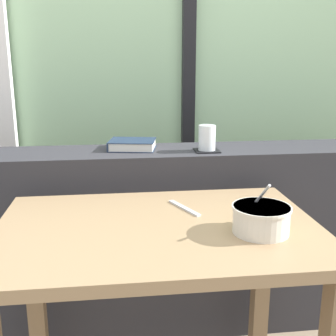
{
  "coord_description": "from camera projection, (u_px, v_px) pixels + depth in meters",
  "views": [
    {
      "loc": [
        -0.19,
        -1.19,
        1.2
      ],
      "look_at": [
        -0.0,
        0.37,
        0.8
      ],
      "focal_mm": 45.25,
      "sensor_mm": 36.0,
      "label": 1
    }
  ],
  "objects": [
    {
      "name": "outdoor_backdrop",
      "position": [
        150.0,
        21.0,
        2.31
      ],
      "size": [
        4.8,
        0.08,
        2.8
      ],
      "primitive_type": "cube",
      "color": "#9EC699",
      "rests_on": "ground"
    },
    {
      "name": "window_divider_post",
      "position": [
        189.0,
        40.0,
        2.29
      ],
      "size": [
        0.07,
        0.05,
        2.6
      ],
      "primitive_type": "cube",
      "color": "black",
      "rests_on": "ground"
    },
    {
      "name": "dark_console_ledge",
      "position": [
        164.0,
        241.0,
        1.89
      ],
      "size": [
        2.8,
        0.29,
        0.83
      ],
      "primitive_type": "cube",
      "color": "#2D2D33",
      "rests_on": "ground"
    },
    {
      "name": "breakfast_table",
      "position": [
        159.0,
        264.0,
        1.3
      ],
      "size": [
        0.97,
        0.66,
        0.72
      ],
      "color": "#826849",
      "rests_on": "ground"
    },
    {
      "name": "coaster_square",
      "position": [
        207.0,
        151.0,
        1.76
      ],
      "size": [
        0.1,
        0.1,
        0.0
      ],
      "primitive_type": "cube",
      "color": "black",
      "rests_on": "dark_console_ledge"
    },
    {
      "name": "juice_glass",
      "position": [
        207.0,
        139.0,
        1.74
      ],
      "size": [
        0.07,
        0.07,
        0.1
      ],
      "color": "white",
      "rests_on": "coaster_square"
    },
    {
      "name": "closed_book",
      "position": [
        132.0,
        145.0,
        1.79
      ],
      "size": [
        0.22,
        0.18,
        0.04
      ],
      "color": "#1E2D47",
      "rests_on": "dark_console_ledge"
    },
    {
      "name": "soup_bowl",
      "position": [
        261.0,
        219.0,
        1.21
      ],
      "size": [
        0.17,
        0.17,
        0.16
      ],
      "color": "silver",
      "rests_on": "breakfast_table"
    },
    {
      "name": "fork_utensil",
      "position": [
        184.0,
        208.0,
        1.41
      ],
      "size": [
        0.08,
        0.16,
        0.01
      ],
      "primitive_type": "cube",
      "rotation": [
        0.0,
        0.0,
        0.43
      ],
      "color": "silver",
      "rests_on": "breakfast_table"
    }
  ]
}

